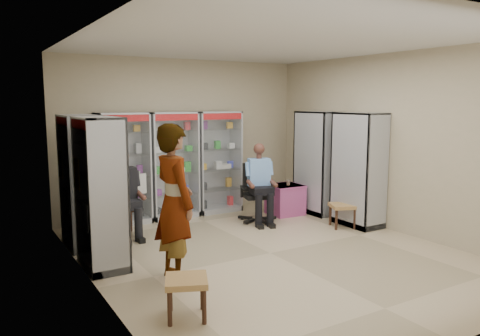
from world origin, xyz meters
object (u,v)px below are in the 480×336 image
cabinet_back_right (217,162)px  cabinet_back_mid (173,165)px  cabinet_left_near (101,193)px  seated_shopkeeper (259,185)px  pink_trunk (285,199)px  cabinet_right_near (358,170)px  cabinet_left_far (81,181)px  cabinet_back_left (123,169)px  standing_man (174,203)px  wooden_chair (123,208)px  office_chair (257,193)px  woven_stool_b (187,298)px  woven_stool_a (342,216)px  cabinet_right_far (317,163)px

cabinet_back_right → cabinet_back_mid: bearing=180.0°
cabinet_left_near → seated_shopkeeper: (3.08, 0.90, -0.32)m
cabinet_back_right → pink_trunk: size_ratio=3.31×
cabinet_right_near → cabinet_left_far: same height
cabinet_back_left → cabinet_left_far: (-0.93, -0.93, 0.00)m
cabinet_back_left → standing_man: 2.95m
wooden_chair → office_chair: (2.40, -0.35, 0.06)m
cabinet_left_far → woven_stool_b: (0.33, -3.04, -0.79)m
wooden_chair → seated_shopkeeper: 2.44m
office_chair → cabinet_left_far: bearing=-166.3°
woven_stool_a → cabinet_right_near: bearing=-3.1°
cabinet_left_far → cabinet_left_near: (0.00, -1.10, 0.00)m
cabinet_right_near → woven_stool_a: size_ratio=4.85×
cabinet_right_far → cabinet_left_near: bearing=101.4°
cabinet_back_right → pink_trunk: (1.01, -0.92, -0.71)m
cabinet_back_right → office_chair: cabinet_back_right is taller
cabinet_right_far → wooden_chair: bearing=84.0°
cabinet_back_left → cabinet_right_near: bearing=-32.3°
cabinet_right_far → wooden_chair: 3.84m
cabinet_back_mid → standing_man: bearing=-112.6°
cabinet_left_near → seated_shopkeeper: bearing=106.3°
wooden_chair → cabinet_back_left: bearing=71.1°
cabinet_back_left → cabinet_left_far: size_ratio=1.00×
cabinet_back_left → cabinet_left_far: same height
cabinet_back_left → woven_stool_a: cabinet_back_left is taller
pink_trunk → woven_stool_b: bearing=-139.0°
cabinet_back_right → seated_shopkeeper: 1.20m
pink_trunk → woven_stool_a: pink_trunk is taller
cabinet_back_right → woven_stool_a: size_ratio=4.85×
cabinet_right_near → pink_trunk: bearing=25.2°
cabinet_right_near → woven_stool_b: cabinet_right_near is taller
wooden_chair → seated_shopkeeper: seated_shopkeeper is taller
pink_trunk → cabinet_right_near: bearing=-64.8°
standing_man → office_chair: bearing=-55.8°
office_chair → standing_man: bearing=-126.0°
wooden_chair → pink_trunk: bearing=-3.4°
cabinet_right_far → cabinet_left_near: same height
cabinet_right_far → woven_stool_b: size_ratio=4.73×
cabinet_back_right → cabinet_right_near: same height
office_chair → pink_trunk: 0.82m
wooden_chair → standing_man: 2.26m
woven_stool_a → standing_man: size_ratio=0.21×
cabinet_back_left → pink_trunk: cabinet_back_left is taller
seated_shopkeeper → standing_man: size_ratio=0.70×
standing_man → cabinet_left_near: bearing=32.6°
cabinet_left_far → woven_stool_b: 3.16m
cabinet_back_mid → cabinet_left_far: (-1.88, -0.93, 0.00)m
seated_shopkeeper → cabinet_right_near: bearing=-21.9°
cabinet_back_mid → wooden_chair: size_ratio=2.13×
cabinet_left_near → woven_stool_b: bearing=9.7°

